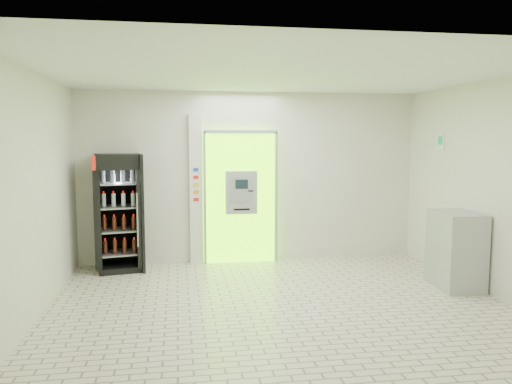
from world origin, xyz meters
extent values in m
plane|color=beige|center=(0.00, 0.00, 0.00)|extent=(6.00, 6.00, 0.00)
plane|color=silver|center=(0.00, 2.50, 1.50)|extent=(6.00, 0.00, 6.00)
plane|color=silver|center=(0.00, -2.50, 1.50)|extent=(6.00, 0.00, 6.00)
plane|color=silver|center=(-3.00, 0.00, 1.50)|extent=(0.00, 5.00, 5.00)
plane|color=silver|center=(3.00, 0.00, 1.50)|extent=(0.00, 5.00, 5.00)
plane|color=white|center=(0.00, 0.00, 3.00)|extent=(6.00, 6.00, 0.00)
cube|color=#6EF800|center=(-0.20, 2.43, 1.15)|extent=(1.20, 0.12, 2.30)
cube|color=gray|center=(-0.20, 2.36, 2.30)|extent=(1.28, 0.04, 0.06)
cube|color=gray|center=(-0.83, 2.36, 1.15)|extent=(0.04, 0.04, 2.30)
cube|color=gray|center=(0.43, 2.36, 1.15)|extent=(0.04, 0.04, 2.30)
cube|color=black|center=(-0.10, 2.38, 0.50)|extent=(0.62, 0.01, 0.67)
cube|color=black|center=(-0.54, 2.38, 1.98)|extent=(0.22, 0.01, 0.18)
cube|color=#A2A4AA|center=(-0.20, 2.32, 1.25)|extent=(0.55, 0.12, 0.75)
cube|color=black|center=(-0.20, 2.25, 1.40)|extent=(0.22, 0.01, 0.16)
cube|color=gray|center=(-0.20, 2.25, 1.12)|extent=(0.16, 0.01, 0.12)
cube|color=black|center=(-0.04, 2.25, 1.28)|extent=(0.09, 0.01, 0.02)
cube|color=black|center=(-0.20, 2.25, 0.96)|extent=(0.28, 0.01, 0.03)
cube|color=silver|center=(-0.98, 2.45, 1.30)|extent=(0.22, 0.10, 2.60)
cube|color=#193FB2|center=(-0.98, 2.40, 1.65)|extent=(0.09, 0.01, 0.06)
cube|color=red|center=(-0.98, 2.40, 1.52)|extent=(0.09, 0.01, 0.06)
cube|color=yellow|center=(-0.98, 2.40, 1.39)|extent=(0.09, 0.01, 0.06)
cube|color=orange|center=(-0.98, 2.40, 1.26)|extent=(0.09, 0.01, 0.06)
cube|color=red|center=(-0.98, 2.40, 1.13)|extent=(0.09, 0.01, 0.06)
cube|color=black|center=(-2.25, 2.16, 0.97)|extent=(0.84, 0.78, 1.93)
cube|color=black|center=(-2.25, 2.47, 0.97)|extent=(0.72, 0.19, 1.93)
cube|color=#B21309|center=(-2.25, 1.84, 1.81)|extent=(0.70, 0.14, 0.23)
cube|color=white|center=(-2.25, 1.83, 1.81)|extent=(0.40, 0.08, 0.07)
cube|color=black|center=(-2.25, 2.16, 0.05)|extent=(0.84, 0.78, 0.10)
cylinder|color=gray|center=(-1.94, 1.81, 0.89)|extent=(0.03, 0.03, 0.87)
cube|color=gray|center=(-2.25, 2.16, 0.29)|extent=(0.70, 0.67, 0.02)
cube|color=gray|center=(-2.25, 2.16, 0.68)|extent=(0.70, 0.67, 0.02)
cube|color=gray|center=(-2.25, 2.16, 1.06)|extent=(0.70, 0.67, 0.02)
cube|color=gray|center=(-2.25, 2.16, 1.45)|extent=(0.70, 0.67, 0.02)
cube|color=#A2A4AA|center=(2.71, 0.36, 0.56)|extent=(0.61, 0.87, 1.12)
cube|color=gray|center=(2.43, 0.36, 0.62)|extent=(0.06, 0.82, 0.01)
cube|color=white|center=(2.99, 1.40, 2.12)|extent=(0.02, 0.22, 0.26)
cube|color=#0C8D44|center=(2.98, 1.40, 2.15)|extent=(0.00, 0.14, 0.14)
camera|label=1|loc=(-1.29, -6.25, 2.16)|focal=35.00mm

